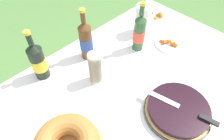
# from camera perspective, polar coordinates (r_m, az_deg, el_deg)

# --- Properties ---
(garden_table) EXTENTS (1.72, 1.18, 0.68)m
(garden_table) POSITION_cam_1_polar(r_m,az_deg,el_deg) (1.14, 6.52, -9.12)
(garden_table) COLOR brown
(garden_table) RESTS_ON ground_plane
(tablecloth) EXTENTS (1.73, 1.19, 0.10)m
(tablecloth) POSITION_cam_1_polar(r_m,az_deg,el_deg) (1.11, 6.71, -7.93)
(tablecloth) COLOR white
(tablecloth) RESTS_ON garden_table
(berry_tart) EXTENTS (0.34, 0.34, 0.06)m
(berry_tart) POSITION_cam_1_polar(r_m,az_deg,el_deg) (1.06, 18.27, -10.83)
(berry_tart) COLOR #38383D
(berry_tart) RESTS_ON tablecloth
(serving_knife) EXTENTS (0.11, 0.37, 0.01)m
(serving_knife) POSITION_cam_1_polar(r_m,az_deg,el_deg) (1.04, 20.24, -10.47)
(serving_knife) COLOR silver
(serving_knife) RESTS_ON berry_tart
(cup_stack) EXTENTS (0.07, 0.07, 0.20)m
(cup_stack) POSITION_cam_1_polar(r_m,az_deg,el_deg) (1.09, -4.84, 0.57)
(cup_stack) COLOR beige
(cup_stack) RESTS_ON tablecloth
(cider_bottle_green) EXTENTS (0.07, 0.07, 0.33)m
(cider_bottle_green) POSITION_cam_1_polar(r_m,az_deg,el_deg) (1.28, 7.79, 10.54)
(cider_bottle_green) COLOR #2D562D
(cider_bottle_green) RESTS_ON tablecloth
(cider_bottle_amber) EXTENTS (0.08, 0.08, 0.34)m
(cider_bottle_amber) POSITION_cam_1_polar(r_m,az_deg,el_deg) (1.21, -7.46, 8.40)
(cider_bottle_amber) COLOR brown
(cider_bottle_amber) RESTS_ON tablecloth
(juice_bottle_red) EXTENTS (0.08, 0.08, 0.32)m
(juice_bottle_red) POSITION_cam_1_polar(r_m,az_deg,el_deg) (1.17, -20.37, 2.45)
(juice_bottle_red) COLOR black
(juice_bottle_red) RESTS_ON tablecloth
(snack_plate_left) EXTENTS (0.21, 0.21, 0.05)m
(snack_plate_left) POSITION_cam_1_polar(r_m,az_deg,el_deg) (1.42, 16.33, 7.29)
(snack_plate_left) COLOR white
(snack_plate_left) RESTS_ON tablecloth
(snack_plate_right) EXTENTS (0.22, 0.22, 0.06)m
(snack_plate_right) POSITION_cam_1_polar(r_m,az_deg,el_deg) (1.64, 12.55, 14.23)
(snack_plate_right) COLOR white
(snack_plate_right) RESTS_ON tablecloth
(paper_towel_roll) EXTENTS (0.11, 0.11, 0.21)m
(paper_towel_roll) POSITION_cam_1_polar(r_m,az_deg,el_deg) (1.43, 8.82, 14.06)
(paper_towel_roll) COLOR white
(paper_towel_roll) RESTS_ON tablecloth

